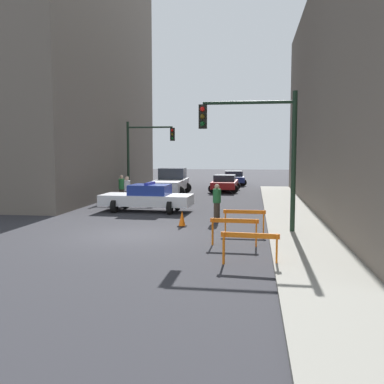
# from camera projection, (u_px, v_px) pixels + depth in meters

# --- Properties ---
(ground_plane) EXTENTS (120.00, 120.00, 0.00)m
(ground_plane) POSITION_uv_depth(u_px,v_px,m) (133.00, 235.00, 16.00)
(ground_plane) COLOR #2D2D33
(sidewalk_right) EXTENTS (2.40, 44.00, 0.12)m
(sidewalk_right) POSITION_uv_depth(u_px,v_px,m) (303.00, 238.00, 15.10)
(sidewalk_right) COLOR gray
(sidewalk_right) RESTS_ON ground_plane
(building_corner_left) EXTENTS (14.00, 20.00, 25.53)m
(building_corner_left) POSITION_uv_depth(u_px,v_px,m) (22.00, 15.00, 30.31)
(building_corner_left) COLOR #6B6056
(building_corner_left) RESTS_ON ground_plane
(traffic_light_near) EXTENTS (3.64, 0.35, 5.20)m
(traffic_light_near) POSITION_uv_depth(u_px,v_px,m) (262.00, 140.00, 15.92)
(traffic_light_near) COLOR black
(traffic_light_near) RESTS_ON sidewalk_right
(traffic_light_far) EXTENTS (3.44, 0.35, 5.20)m
(traffic_light_far) POSITION_uv_depth(u_px,v_px,m) (143.00, 147.00, 30.02)
(traffic_light_far) COLOR black
(traffic_light_far) RESTS_ON ground_plane
(police_car) EXTENTS (4.78, 2.51, 1.52)m
(police_car) POSITION_uv_depth(u_px,v_px,m) (147.00, 197.00, 22.23)
(police_car) COLOR white
(police_car) RESTS_ON ground_plane
(white_truck) EXTENTS (2.71, 5.44, 1.90)m
(white_truck) POSITION_uv_depth(u_px,v_px,m) (171.00, 182.00, 30.68)
(white_truck) COLOR silver
(white_truck) RESTS_ON ground_plane
(parked_car_near) EXTENTS (2.34, 4.34, 1.31)m
(parked_car_near) POSITION_uv_depth(u_px,v_px,m) (225.00, 183.00, 33.31)
(parked_car_near) COLOR maroon
(parked_car_near) RESTS_ON ground_plane
(parked_car_mid) EXTENTS (2.54, 4.45, 1.31)m
(parked_car_mid) POSITION_uv_depth(u_px,v_px,m) (233.00, 178.00, 40.00)
(parked_car_mid) COLOR navy
(parked_car_mid) RESTS_ON ground_plane
(pedestrian_crossing) EXTENTS (0.45, 0.45, 1.66)m
(pedestrian_crossing) POSITION_uv_depth(u_px,v_px,m) (127.00, 190.00, 24.81)
(pedestrian_crossing) COLOR #382D23
(pedestrian_crossing) RESTS_ON ground_plane
(pedestrian_corner) EXTENTS (0.48, 0.48, 1.66)m
(pedestrian_corner) POSITION_uv_depth(u_px,v_px,m) (122.00, 188.00, 26.10)
(pedestrian_corner) COLOR #382D23
(pedestrian_corner) RESTS_ON ground_plane
(pedestrian_sidewalk) EXTENTS (0.51, 0.51, 1.66)m
(pedestrian_sidewalk) POSITION_uv_depth(u_px,v_px,m) (217.00, 202.00, 19.17)
(pedestrian_sidewalk) COLOR #382D23
(pedestrian_sidewalk) RESTS_ON ground_plane
(barrier_front) EXTENTS (1.60, 0.28, 0.90)m
(barrier_front) POSITION_uv_depth(u_px,v_px,m) (250.00, 243.00, 11.64)
(barrier_front) COLOR orange
(barrier_front) RESTS_ON ground_plane
(barrier_mid) EXTENTS (1.60, 0.21, 0.90)m
(barrier_mid) POSITION_uv_depth(u_px,v_px,m) (234.00, 227.00, 14.11)
(barrier_mid) COLOR orange
(barrier_mid) RESTS_ON ground_plane
(barrier_back) EXTENTS (1.60, 0.16, 0.90)m
(barrier_back) POSITION_uv_depth(u_px,v_px,m) (244.00, 217.00, 16.21)
(barrier_back) COLOR orange
(barrier_back) RESTS_ON ground_plane
(traffic_cone) EXTENTS (0.36, 0.36, 0.66)m
(traffic_cone) POSITION_uv_depth(u_px,v_px,m) (182.00, 219.00, 17.73)
(traffic_cone) COLOR black
(traffic_cone) RESTS_ON ground_plane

